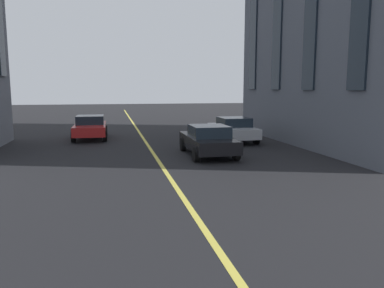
# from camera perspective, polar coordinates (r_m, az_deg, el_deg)

# --- Properties ---
(lane_centre_line) EXTENTS (80.00, 0.16, 0.01)m
(lane_centre_line) POSITION_cam_1_polar(r_m,az_deg,el_deg) (14.36, -4.21, -3.75)
(lane_centre_line) COLOR #D8C64C
(lane_centre_line) RESTS_ON ground_plane
(car_silver_parked_a) EXTENTS (4.40, 1.95, 1.37)m
(car_silver_parked_a) POSITION_cam_1_polar(r_m,az_deg,el_deg) (21.88, 6.11, 2.25)
(car_silver_parked_a) COLOR #B7BABF
(car_silver_parked_a) RESTS_ON ground_plane
(car_black_oncoming) EXTENTS (4.40, 1.95, 1.37)m
(car_black_oncoming) POSITION_cam_1_polar(r_m,az_deg,el_deg) (17.14, 2.40, 0.61)
(car_black_oncoming) COLOR black
(car_black_oncoming) RESTS_ON ground_plane
(car_red_mid) EXTENTS (4.40, 1.95, 1.37)m
(car_red_mid) POSITION_cam_1_polar(r_m,az_deg,el_deg) (23.72, -14.93, 2.49)
(car_red_mid) COLOR #B21E1E
(car_red_mid) RESTS_ON ground_plane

